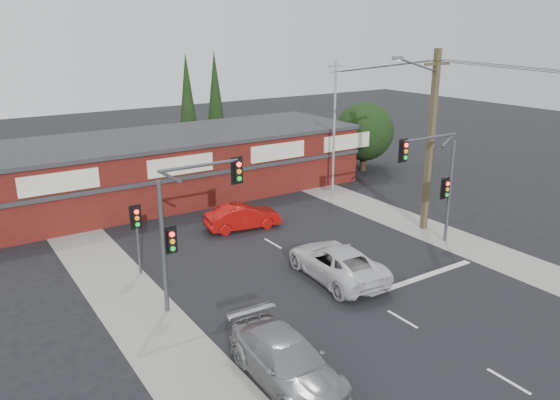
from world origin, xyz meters
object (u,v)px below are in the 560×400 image
white_suv (336,262)px  utility_pole (429,136)px  red_sedan (243,217)px  silver_suv (287,361)px  shop_building (171,165)px

white_suv → utility_pole: bearing=-159.8°
utility_pole → white_suv: bearing=-164.4°
red_sedan → utility_pole: (8.55, -5.69, 4.69)m
red_sedan → utility_pole: 11.29m
white_suv → silver_suv: (-6.24, -5.22, -0.01)m
shop_building → utility_pole: bearing=-56.2°
white_suv → red_sedan: white_suv is taller
silver_suv → red_sedan: (5.85, 13.20, -0.06)m
red_sedan → shop_building: 8.47m
white_suv → red_sedan: 7.99m
silver_suv → red_sedan: size_ratio=1.23×
silver_suv → shop_building: (5.04, 21.51, 1.37)m
silver_suv → utility_pole: (14.40, 7.51, 4.63)m
silver_suv → red_sedan: bearing=68.9°
shop_building → utility_pole: 17.15m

